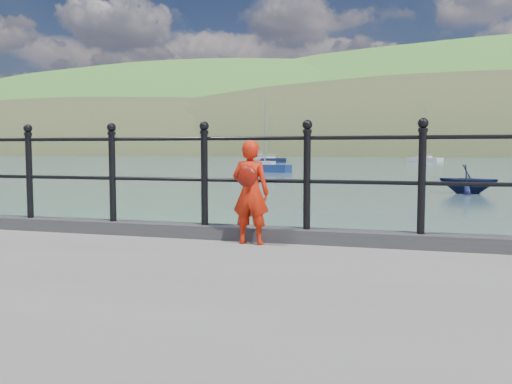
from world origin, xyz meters
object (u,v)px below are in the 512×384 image
(child, at_px, (250,192))
(sailboat_deep, at_px, (425,160))
(sailboat_port, at_px, (265,168))
(sailboat_left, at_px, (270,160))
(railing, at_px, (254,167))
(launch_navy, at_px, (468,179))
(launch_white, at_px, (254,157))

(child, relative_size, sailboat_deep, 0.12)
(sailboat_port, xyz_separation_m, sailboat_left, (-9.57, 37.75, -0.00))
(sailboat_left, bearing_deg, railing, -85.77)
(child, bearing_deg, sailboat_deep, -89.44)
(railing, relative_size, sailboat_left, 2.32)
(child, distance_m, sailboat_left, 82.75)
(sailboat_port, distance_m, sailboat_deep, 53.45)
(launch_navy, bearing_deg, launch_white, 42.89)
(launch_navy, xyz_separation_m, sailboat_port, (-15.54, 21.02, -0.33))
(sailboat_left, bearing_deg, sailboat_deep, 18.57)
(child, distance_m, launch_white, 65.63)
(sailboat_left, bearing_deg, launch_white, -92.67)
(launch_navy, height_order, sailboat_left, sailboat_left)
(railing, relative_size, child, 16.12)
(child, bearing_deg, sailboat_port, -72.21)
(child, distance_m, launch_navy, 21.67)
(launch_navy, relative_size, sailboat_left, 0.33)
(railing, xyz_separation_m, launch_navy, (4.15, 20.99, -1.15))
(launch_white, bearing_deg, sailboat_port, -77.12)
(launch_white, relative_size, sailboat_left, 0.75)
(sailboat_port, bearing_deg, launch_navy, -41.27)
(launch_white, distance_m, launch_navy, 47.48)
(child, distance_m, sailboat_port, 43.82)
(child, height_order, launch_navy, child)
(launch_navy, bearing_deg, child, -176.70)
(launch_white, xyz_separation_m, launch_navy, (22.76, -41.67, -0.47))
(launch_white, distance_m, sailboat_deep, 37.82)
(sailboat_left, bearing_deg, launch_navy, -77.36)
(launch_white, xyz_separation_m, sailboat_deep, (22.09, 30.69, -0.80))
(launch_white, height_order, sailboat_port, sailboat_port)
(sailboat_port, bearing_deg, sailboat_deep, 86.10)
(railing, bearing_deg, launch_white, 106.54)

